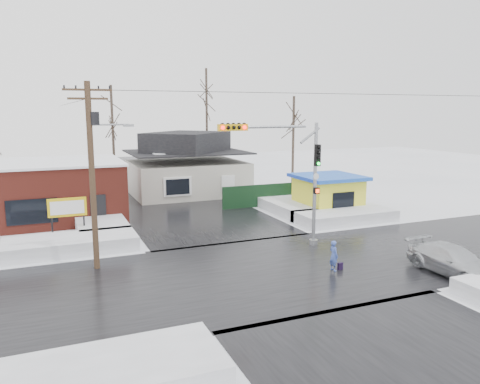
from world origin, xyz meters
name	(u,v)px	position (x,y,z in m)	size (l,w,h in m)	color
ground	(275,269)	(0.00, 0.00, 0.00)	(120.00, 120.00, 0.00)	white
road_ns	(275,269)	(0.00, 0.00, 0.01)	(10.00, 120.00, 0.02)	black
road_ew	(275,269)	(0.00, 0.00, 0.01)	(120.00, 10.00, 0.02)	black
snowbank_nw	(71,244)	(-9.00, 7.00, 0.40)	(7.00, 3.00, 0.80)	white
snowbank_ne	(345,216)	(9.00, 7.00, 0.40)	(7.00, 3.00, 0.80)	white
snowbank_sw	(99,377)	(-9.00, -7.00, 0.35)	(7.00, 3.00, 0.70)	white
snowbank_nside_w	(99,221)	(-7.00, 12.00, 0.40)	(3.00, 8.00, 0.80)	white
snowbank_nside_e	(286,205)	(7.00, 12.00, 0.40)	(3.00, 8.00, 0.80)	white
traffic_signal	(291,168)	(2.43, 2.97, 4.54)	(6.05, 0.68, 7.00)	gray
utility_pole	(93,165)	(-7.93, 3.50, 5.11)	(3.15, 0.44, 9.00)	#382619
brick_building	(33,191)	(-11.00, 15.99, 2.08)	(12.20, 8.20, 4.12)	maroon
marquee_sign	(67,209)	(-9.00, 9.49, 1.92)	(2.20, 0.21, 2.55)	black
house	(187,166)	(2.00, 22.00, 2.62)	(10.40, 8.40, 5.76)	beige
kiosk	(328,194)	(9.50, 9.99, 1.46)	(4.60, 4.60, 2.88)	yellow
fence	(269,195)	(6.50, 14.00, 0.90)	(8.00, 0.12, 1.80)	black
tree_far_left	(112,107)	(-4.00, 26.00, 7.95)	(3.00, 3.00, 10.00)	#332821
tree_far_mid	(206,92)	(6.00, 28.00, 9.54)	(3.00, 3.00, 12.00)	#332821
tree_far_right	(294,116)	(12.00, 20.00, 7.16)	(3.00, 3.00, 9.00)	#332821
pedestrian	(334,256)	(2.53, -1.26, 0.75)	(0.54, 0.36, 1.49)	#405AB5
car	(453,261)	(7.43, -3.84, 0.67)	(1.89, 4.64, 1.35)	silver
shopping_bag	(340,267)	(2.90, -1.29, 0.17)	(0.28, 0.12, 0.35)	black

